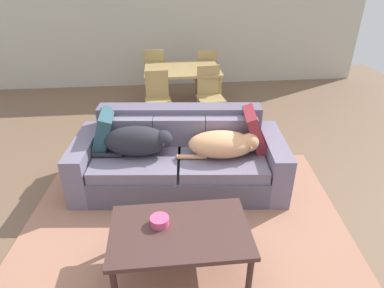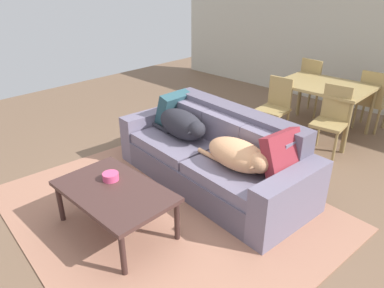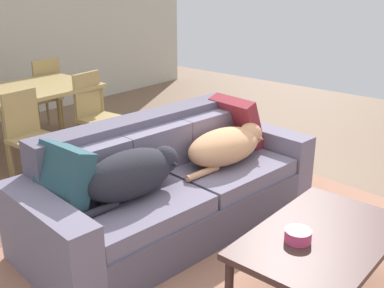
{
  "view_description": "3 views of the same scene",
  "coord_description": "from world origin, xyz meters",
  "views": [
    {
      "loc": [
        -0.3,
        -2.98,
        2.32
      ],
      "look_at": [
        0.03,
        0.21,
        0.55
      ],
      "focal_mm": 30.94,
      "sensor_mm": 36.0,
      "label": 1
    },
    {
      "loc": [
        2.22,
        -2.5,
        2.24
      ],
      "look_at": [
        -0.22,
        0.04,
        0.53
      ],
      "focal_mm": 33.53,
      "sensor_mm": 36.0,
      "label": 2
    },
    {
      "loc": [
        -2.49,
        -1.97,
        1.89
      ],
      "look_at": [
        -0.07,
        0.09,
        0.73
      ],
      "focal_mm": 43.46,
      "sensor_mm": 36.0,
      "label": 3
    }
  ],
  "objects": [
    {
      "name": "dining_chair_near_left",
      "position": [
        -0.32,
        1.9,
        0.48
      ],
      "size": [
        0.42,
        0.42,
        0.87
      ],
      "rotation": [
        0.0,
        0.0,
        0.06
      ],
      "color": "#A78A52",
      "rests_on": "ground"
    },
    {
      "name": "throw_pillow_by_right_arm",
      "position": [
        0.76,
        0.28,
        0.65
      ],
      "size": [
        0.33,
        0.49,
        0.47
      ],
      "primitive_type": "cube",
      "rotation": [
        0.0,
        -0.36,
        -0.14
      ],
      "color": "maroon",
      "rests_on": "couch"
    },
    {
      "name": "coffee_table",
      "position": [
        -0.19,
        -1.01,
        0.41
      ],
      "size": [
        1.12,
        0.7,
        0.46
      ],
      "color": "#462C28",
      "rests_on": "ground"
    },
    {
      "name": "dining_chair_far_right",
      "position": [
        0.61,
        3.1,
        0.5
      ],
      "size": [
        0.4,
        0.4,
        0.93
      ],
      "rotation": [
        0.0,
        0.0,
        3.13
      ],
      "color": "#A78A52",
      "rests_on": "ground"
    },
    {
      "name": "couch",
      "position": [
        -0.1,
        0.3,
        0.32
      ],
      "size": [
        2.43,
        1.21,
        0.84
      ],
      "rotation": [
        0.0,
        0.0,
        -0.1
      ],
      "color": "#5C5567",
      "rests_on": "ground"
    },
    {
      "name": "bowl_on_coffee_table",
      "position": [
        -0.35,
        -0.94,
        0.49
      ],
      "size": [
        0.15,
        0.15,
        0.07
      ],
      "primitive_type": "cylinder",
      "color": "#EA4C7F",
      "rests_on": "coffee_table"
    },
    {
      "name": "area_rug",
      "position": [
        -0.11,
        -0.47,
        0.01
      ],
      "size": [
        3.45,
        3.0,
        0.01
      ],
      "primitive_type": "cube",
      "rotation": [
        0.0,
        0.0,
        -0.1
      ],
      "color": "#AC745C",
      "rests_on": "ground"
    },
    {
      "name": "dining_table",
      "position": [
        0.1,
        2.49,
        0.69
      ],
      "size": [
        1.25,
        0.95,
        0.76
      ],
      "color": "#A78A52",
      "rests_on": "ground"
    },
    {
      "name": "dog_on_right_cushion",
      "position": [
        0.37,
        0.1,
        0.59
      ],
      "size": [
        0.89,
        0.46,
        0.28
      ],
      "rotation": [
        0.0,
        0.0,
        -0.1
      ],
      "color": "tan",
      "rests_on": "couch"
    },
    {
      "name": "throw_pillow_by_left_arm",
      "position": [
        -0.95,
        0.45,
        0.64
      ],
      "size": [
        0.27,
        0.44,
        0.46
      ],
      "primitive_type": "cube",
      "rotation": [
        0.0,
        0.3,
        -0.0
      ],
      "color": "#2A4E57",
      "rests_on": "couch"
    },
    {
      "name": "ground_plane",
      "position": [
        0.0,
        0.0,
        0.0
      ],
      "size": [
        10.0,
        10.0,
        0.0
      ],
      "primitive_type": "plane",
      "color": "brown"
    },
    {
      "name": "dog_on_left_cushion",
      "position": [
        -0.55,
        0.22,
        0.62
      ],
      "size": [
        0.87,
        0.4,
        0.33
      ],
      "rotation": [
        0.0,
        0.0,
        -0.1
      ],
      "color": "#27262D",
      "rests_on": "couch"
    },
    {
      "name": "dining_chair_near_right",
      "position": [
        0.5,
        1.95,
        0.5
      ],
      "size": [
        0.44,
        0.44,
        0.91
      ],
      "rotation": [
        0.0,
        0.0,
        0.11
      ],
      "color": "#A78A52",
      "rests_on": "ground"
    }
  ]
}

